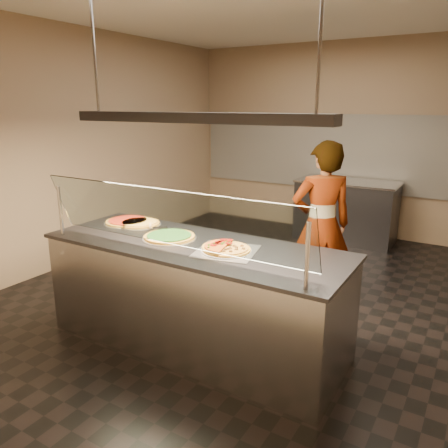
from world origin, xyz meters
The scene contains 18 objects.
ground centered at (0.00, 0.00, -0.01)m, with size 5.00×6.00×0.02m, color black.
wall_back centered at (0.00, 3.01, 1.50)m, with size 5.00×0.02×3.00m, color #8F7A5C.
wall_left centered at (-2.51, 0.00, 1.50)m, with size 0.02×6.00×3.00m, color #8F7A5C.
tile_band centered at (0.00, 2.98, 1.30)m, with size 4.90×0.02×1.20m, color silver.
serving_counter centered at (0.07, -1.19, 0.47)m, with size 2.61×0.94×0.93m.
sneeze_guard centered at (0.07, -1.53, 1.23)m, with size 2.37×0.18×0.54m.
perforated_tray centered at (0.41, -1.22, 0.94)m, with size 0.55×0.55×0.01m.
half_pizza_pepperoni centered at (0.31, -1.22, 0.96)m, with size 0.27×0.41×0.05m.
half_pizza_sausage centered at (0.50, -1.22, 0.96)m, with size 0.27×0.41×0.04m.
pizza_spinach centered at (-0.20, -1.17, 0.95)m, with size 0.47×0.47×0.03m.
pizza_cheese centered at (-0.72, -0.97, 0.94)m, with size 0.41×0.41×0.03m.
pizza_tomato centered at (-0.87, -0.97, 0.94)m, with size 0.45×0.45×0.03m.
pizza_spatula centered at (-0.49, -1.02, 0.96)m, with size 0.28×0.17×0.02m.
prep_table centered at (0.30, 2.55, 0.47)m, with size 1.49×0.74×0.93m.
worker centered at (0.70, 0.17, 0.86)m, with size 0.63×0.41×1.72m, color #302C34.
heat_lamp_housing centered at (0.07, -1.19, 1.95)m, with size 2.30×0.18×0.08m, color #39393F.
lamp_rod_left centered at (-0.93, -1.19, 2.50)m, with size 0.02×0.02×1.01m, color #B7B7BC.
lamp_rod_right centered at (1.07, -1.19, 2.50)m, with size 0.02×0.02×1.01m, color #B7B7BC.
Camera 1 is at (2.08, -4.01, 2.05)m, focal length 35.00 mm.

